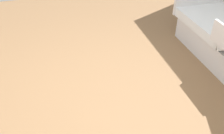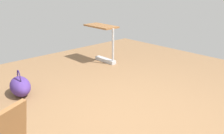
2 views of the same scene
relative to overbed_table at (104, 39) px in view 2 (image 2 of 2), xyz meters
The scene contains 3 objects.
ground_plane 2.64m from the overbed_table, 147.16° to the left, with size 7.19×7.19×0.00m, color olive.
overbed_table is the anchor object (origin of this frame).
duffel_bag 2.30m from the overbed_table, 101.43° to the left, with size 0.62×0.44×0.43m.
Camera 2 is at (-2.08, 2.31, 1.78)m, focal length 40.16 mm.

